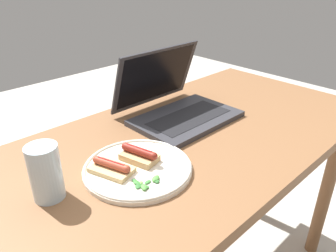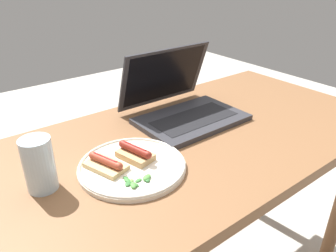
# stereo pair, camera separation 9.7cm
# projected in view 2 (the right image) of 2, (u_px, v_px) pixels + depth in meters

# --- Properties ---
(desk) EXTENTS (1.48, 0.69, 0.76)m
(desk) POSITION_uv_depth(u_px,v_px,m) (179.00, 165.00, 1.05)
(desk) COLOR brown
(desk) RESTS_ON ground_plane
(laptop) EXTENTS (0.36, 0.31, 0.23)m
(laptop) POSITION_uv_depth(u_px,v_px,m) (183.00, 106.00, 1.14)
(laptop) COLOR #2D2D33
(laptop) RESTS_ON desk
(plate) EXTENTS (0.29, 0.29, 0.02)m
(plate) POSITION_uv_depth(u_px,v_px,m) (132.00, 166.00, 0.87)
(plate) COLOR silver
(plate) RESTS_ON desk
(sausage_toast_left) EXTENTS (0.08, 0.11, 0.04)m
(sausage_toast_left) POSITION_uv_depth(u_px,v_px,m) (135.00, 153.00, 0.89)
(sausage_toast_left) COLOR tan
(sausage_toast_left) RESTS_ON plate
(sausage_toast_middle) EXTENTS (0.10, 0.12, 0.04)m
(sausage_toast_middle) POSITION_uv_depth(u_px,v_px,m) (106.00, 164.00, 0.85)
(sausage_toast_middle) COLOR tan
(sausage_toast_middle) RESTS_ON plate
(salad_pile) EXTENTS (0.08, 0.06, 0.01)m
(salad_pile) POSITION_uv_depth(u_px,v_px,m) (137.00, 181.00, 0.80)
(salad_pile) COLOR #2D662D
(salad_pile) RESTS_ON plate
(drinking_glass) EXTENTS (0.07, 0.07, 0.14)m
(drinking_glass) POSITION_uv_depth(u_px,v_px,m) (39.00, 164.00, 0.77)
(drinking_glass) COLOR silver
(drinking_glass) RESTS_ON desk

